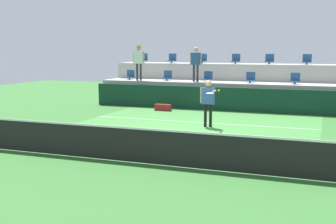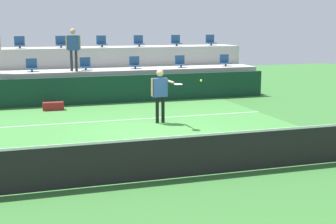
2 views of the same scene
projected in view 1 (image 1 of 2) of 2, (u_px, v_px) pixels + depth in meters
The scene contains 23 objects.
ground_plane at pixel (181, 134), 14.69m from camera, with size 40.00×40.00×0.00m, color #336B2D.
court_inner_paint at pixel (189, 129), 15.61m from camera, with size 9.00×10.00×0.01m, color #3D7F38.
court_service_line at pixel (200, 123), 16.91m from camera, with size 9.00×0.06×0.00m, color white.
tennis_net at pixel (130, 143), 10.90m from camera, with size 10.48×0.08×1.07m.
sponsor_backboard at pixel (222, 99), 20.17m from camera, with size 13.00×0.16×1.10m, color #0F3323.
seating_tier_lower at pixel (228, 95), 21.37m from camera, with size 13.00×1.80×1.25m, color #ADAAA3.
seating_tier_upper at pixel (235, 83), 22.97m from camera, with size 13.00×1.80×2.10m, color #ADAAA3.
stadium_chair_lower_far_left at pixel (130, 76), 23.02m from camera, with size 0.44×0.40×0.52m.
stadium_chair_lower_left at pixel (167, 76), 22.28m from camera, with size 0.44×0.40×0.52m.
stadium_chair_lower_mid_left at pixel (208, 77), 21.54m from camera, with size 0.44×0.40×0.52m.
stadium_chair_lower_mid_right at pixel (250, 78), 20.80m from camera, with size 0.44×0.40×0.52m.
stadium_chair_lower_right at pixel (295, 79), 20.09m from camera, with size 0.44×0.40×0.52m.
stadium_chair_upper_far_left at pixel (143, 59), 24.56m from camera, with size 0.44×0.40×0.52m.
stadium_chair_upper_left at pixel (172, 59), 23.96m from camera, with size 0.44×0.40×0.52m.
stadium_chair_upper_mid_left at pixel (202, 59), 23.36m from camera, with size 0.44×0.40×0.52m.
stadium_chair_upper_center at pixel (236, 60), 22.73m from camera, with size 0.44×0.40×0.52m.
stadium_chair_upper_mid_right at pixel (269, 60), 22.13m from camera, with size 0.44×0.40×0.52m.
stadium_chair_upper_right at pixel (307, 60), 21.49m from camera, with size 0.44×0.40×0.52m.
tennis_player at pixel (208, 99), 15.80m from camera, with size 0.74×1.19×1.74m.
spectator_with_hat at pixel (139, 59), 22.29m from camera, with size 0.61×0.45×1.82m.
spectator_in_white at pixel (196, 61), 21.24m from camera, with size 0.60×0.24×1.72m.
tennis_ball at pixel (219, 90), 14.03m from camera, with size 0.07×0.07×0.07m.
equipment_bag at pixel (163, 107), 20.22m from camera, with size 0.76×0.28×0.30m, color maroon.
Camera 1 is at (4.63, -13.67, 2.86)m, focal length 46.12 mm.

